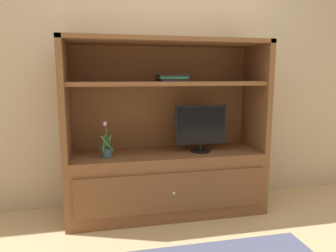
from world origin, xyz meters
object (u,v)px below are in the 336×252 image
(tv_monitor, at_px, (201,127))
(magazine_stack, at_px, (172,78))
(media_console, at_px, (167,161))
(potted_plant, at_px, (107,150))

(tv_monitor, xyz_separation_m, magazine_stack, (-0.26, 0.04, 0.44))
(media_console, relative_size, magazine_stack, 5.30)
(tv_monitor, height_order, magazine_stack, magazine_stack)
(potted_plant, bearing_deg, tv_monitor, 2.40)
(tv_monitor, relative_size, magazine_stack, 1.43)
(media_console, distance_m, potted_plant, 0.57)
(media_console, xyz_separation_m, potted_plant, (-0.54, -0.08, 0.16))
(media_console, distance_m, magazine_stack, 0.76)
(tv_monitor, bearing_deg, magazine_stack, 170.84)
(media_console, relative_size, potted_plant, 5.65)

